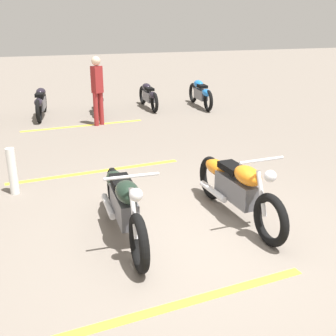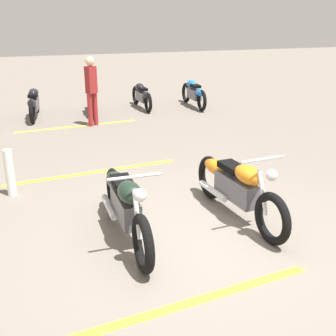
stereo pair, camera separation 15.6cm
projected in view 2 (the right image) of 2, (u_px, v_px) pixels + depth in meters
The scene contains 12 objects.
ground_plane at pixel (195, 238), 5.40m from camera, with size 60.00×60.00×0.00m, color slate.
motorcycle_bright_foreground at pixel (236, 186), 5.85m from camera, with size 2.23×0.62×1.04m.
motorcycle_dark_foreground at pixel (125, 203), 5.29m from camera, with size 2.23×0.62×1.04m.
motorcycle_row_far_left at pixel (194, 93), 13.29m from camera, with size 2.16×0.39×0.81m.
motorcycle_row_left at pixel (142, 96), 13.05m from camera, with size 1.99×0.28×0.75m.
motorcycle_row_center at pixel (92, 100), 12.24m from camera, with size 2.05×0.41×0.77m.
motorcycle_row_right at pixel (34, 103), 11.76m from camera, with size 2.10×0.49×0.80m.
bystander_near_row at pixel (91, 88), 10.76m from camera, with size 0.29×0.31×1.77m.
bollard_post at pixel (10, 173), 6.58m from camera, with size 0.14×0.14×0.76m, color white.
parking_stripe_near at pixel (174, 308), 4.08m from camera, with size 3.20×0.12×0.01m, color yellow.
parking_stripe_mid at pixel (94, 172), 7.70m from camera, with size 3.20×0.12×0.01m, color yellow.
parking_stripe_far at pixel (78, 126), 11.00m from camera, with size 3.20×0.12×0.01m, color yellow.
Camera 2 is at (-4.31, 2.11, 2.66)m, focal length 44.86 mm.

